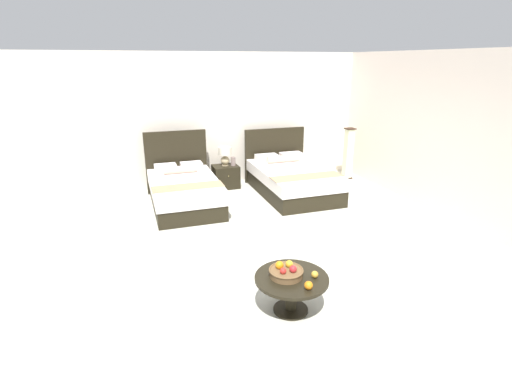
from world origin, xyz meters
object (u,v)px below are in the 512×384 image
object	(u,v)px
coffee_table	(291,285)
fruit_bowl	(286,272)
vase	(233,161)
bed_near_window	(184,190)
nightstand	(226,177)
loose_orange	(309,285)
bed_near_corner	(292,179)
floor_lamp_corner	(348,154)
table_lamp	(225,154)
loose_apple	(315,274)

from	to	relation	value
coffee_table	fruit_bowl	world-z (taller)	fruit_bowl
vase	fruit_bowl	distance (m)	4.59
bed_near_window	nightstand	bearing A→B (deg)	38.48
loose_orange	fruit_bowl	bearing A→B (deg)	110.10
coffee_table	loose_orange	bearing A→B (deg)	-76.93
bed_near_corner	floor_lamp_corner	xyz separation A→B (m)	(1.70, 0.57, 0.29)
bed_near_window	loose_orange	world-z (taller)	bed_near_window
vase	loose_orange	size ratio (longest dim) A/B	2.12
bed_near_corner	fruit_bowl	distance (m)	4.13
bed_near_window	nightstand	distance (m)	1.35
fruit_bowl	loose_orange	size ratio (longest dim) A/B	4.27
nightstand	coffee_table	world-z (taller)	nightstand
bed_near_window	bed_near_corner	distance (m)	2.26
bed_near_corner	coffee_table	size ratio (longest dim) A/B	2.75
table_lamp	fruit_bowl	bearing A→B (deg)	-96.79
coffee_table	loose_apple	xyz separation A→B (m)	(0.23, -0.09, 0.14)
nightstand	fruit_bowl	world-z (taller)	fruit_bowl
bed_near_corner	vase	xyz separation A→B (m)	(-1.05, 0.80, 0.28)
nightstand	loose_apple	distance (m)	4.72
bed_near_window	coffee_table	distance (m)	3.82
bed_near_corner	loose_orange	bearing A→B (deg)	-112.08
bed_near_corner	nightstand	distance (m)	1.48
bed_near_window	loose_orange	distance (m)	4.10
vase	bed_near_window	bearing A→B (deg)	-146.78
vase	fruit_bowl	bearing A→B (deg)	-98.92
nightstand	loose_apple	xyz separation A→B (m)	(-0.26, -4.71, 0.22)
nightstand	table_lamp	xyz separation A→B (m)	(0.00, 0.02, 0.50)
bed_near_corner	loose_apple	size ratio (longest dim) A/B	28.87
nightstand	loose_orange	bearing A→B (deg)	-95.04
loose_apple	loose_orange	xyz separation A→B (m)	(-0.17, -0.18, 0.01)
coffee_table	floor_lamp_corner	world-z (taller)	floor_lamp_corner
bed_near_corner	coffee_table	world-z (taller)	bed_near_corner
fruit_bowl	loose_orange	xyz separation A→B (m)	(0.12, -0.32, -0.01)
vase	floor_lamp_corner	distance (m)	2.76
table_lamp	loose_apple	bearing A→B (deg)	-93.21
bed_near_window	vase	world-z (taller)	bed_near_window
vase	coffee_table	world-z (taller)	vase
table_lamp	vase	bearing A→B (deg)	-20.09
coffee_table	loose_apple	world-z (taller)	loose_apple
coffee_table	fruit_bowl	bearing A→B (deg)	142.76
bed_near_window	fruit_bowl	size ratio (longest dim) A/B	5.39
fruit_bowl	nightstand	bearing A→B (deg)	83.18
loose_orange	floor_lamp_corner	distance (m)	5.71
coffee_table	bed_near_corner	bearing A→B (deg)	65.66
bed_near_corner	loose_apple	bearing A→B (deg)	-110.89
table_lamp	loose_orange	world-z (taller)	table_lamp
loose_orange	floor_lamp_corner	bearing A→B (deg)	54.10
table_lamp	floor_lamp_corner	world-z (taller)	floor_lamp_corner
table_lamp	fruit_bowl	world-z (taller)	table_lamp
nightstand	table_lamp	size ratio (longest dim) A/B	1.32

